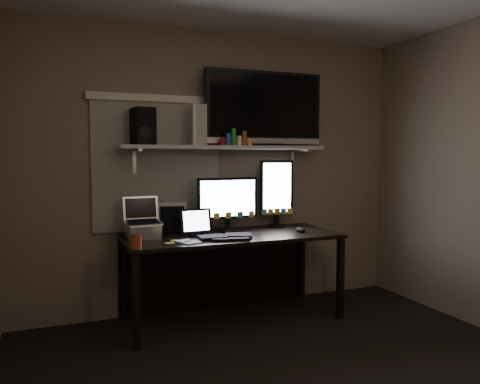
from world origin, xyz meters
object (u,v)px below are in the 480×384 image
laptop (143,219)px  game_console (197,126)px  desk (227,252)px  tablet (196,222)px  monitor_landscape (228,204)px  cup (136,241)px  monitor_portrait (277,193)px  speaker (143,127)px  tv (264,109)px  keyboard (226,237)px  mouse (301,230)px

laptop → game_console: 0.92m
desk → tablet: 0.44m
desk → monitor_landscape: monitor_landscape is taller
monitor_landscape → cup: bearing=-152.9°
monitor_portrait → speaker: speaker is taller
tablet → laptop: (-0.42, 0.06, 0.05)m
tv → game_console: bearing=178.9°
tablet → monitor_landscape: bearing=17.7°
cup → keyboard: bearing=12.9°
monitor_portrait → cup: size_ratio=5.71×
keyboard → tv: bearing=47.9°
tablet → game_console: bearing=65.8°
speaker → tablet: bearing=-34.4°
mouse → laptop: 1.35m
monitor_portrait → keyboard: (-0.65, -0.39, -0.30)m
tablet → laptop: bearing=167.6°
keyboard → laptop: (-0.62, 0.24, 0.15)m
laptop → cup: (-0.12, -0.41, -0.11)m
monitor_portrait → speaker: bearing=-172.7°
monitor_portrait → tablet: (-0.84, -0.21, -0.20)m
mouse → game_console: game_console is taller
desk → monitor_landscape: (0.02, 0.03, 0.42)m
tv → speaker: tv is taller
keyboard → tv: 1.24m
laptop → cup: 0.44m
tv → game_console: (-0.63, 0.01, -0.16)m
mouse → desk: bearing=161.3°
monitor_landscape → monitor_portrait: monitor_portrait is taller
desk → tablet: size_ratio=6.84×
keyboard → cup: cup is taller
monitor_portrait → laptop: (-1.26, -0.15, -0.15)m
mouse → game_console: 1.27m
tv → game_console: tv is taller
desk → mouse: (0.60, -0.23, 0.20)m
desk → game_console: size_ratio=5.31×
monitor_landscape → tablet: monitor_landscape is taller
mouse → tv: (-0.21, 0.32, 1.06)m
monitor_landscape → mouse: size_ratio=4.92×
monitor_landscape → speaker: 0.97m
tablet → speaker: speaker is taller
monitor_portrait → tv: 0.78m
laptop → keyboard: bearing=-24.0°
monitor_portrait → game_console: game_console is taller
cup → monitor_landscape: bearing=28.8°
tablet → tv: size_ratio=0.24×
game_console → tv: bearing=10.1°
desk → monitor_portrait: monitor_portrait is taller
tablet → speaker: size_ratio=0.87×
desk → keyboard: keyboard is taller
speaker → mouse: bearing=-21.8°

